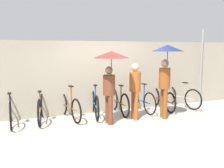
# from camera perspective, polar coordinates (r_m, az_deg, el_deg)

# --- Properties ---
(ground_plane) EXTENTS (30.00, 30.00, 0.00)m
(ground_plane) POSITION_cam_1_polar(r_m,az_deg,el_deg) (6.57, 2.83, -9.66)
(ground_plane) COLOR #9E998E
(back_wall) EXTENTS (13.45, 0.12, 2.23)m
(back_wall) POSITION_cam_1_polar(r_m,az_deg,el_deg) (7.91, -2.35, 1.66)
(back_wall) COLOR gray
(back_wall) RESTS_ON ground
(parked_bicycle_0) EXTENTS (0.44, 1.70, 0.97)m
(parked_bicycle_0) POSITION_cam_1_polar(r_m,az_deg,el_deg) (7.13, -22.17, -5.69)
(parked_bicycle_0) COLOR black
(parked_bicycle_0) RESTS_ON ground
(parked_bicycle_1) EXTENTS (0.49, 1.70, 1.08)m
(parked_bicycle_1) POSITION_cam_1_polar(r_m,az_deg,el_deg) (7.19, -15.93, -5.25)
(parked_bicycle_1) COLOR black
(parked_bicycle_1) RESTS_ON ground
(parked_bicycle_2) EXTENTS (0.45, 1.75, 0.98)m
(parked_bicycle_2) POSITION_cam_1_polar(r_m,az_deg,el_deg) (7.29, -9.81, -5.03)
(parked_bicycle_2) COLOR black
(parked_bicycle_2) RESTS_ON ground
(parked_bicycle_3) EXTENTS (0.53, 1.78, 1.08)m
(parked_bicycle_3) POSITION_cam_1_polar(r_m,az_deg,el_deg) (7.50, -3.99, -4.44)
(parked_bicycle_3) COLOR black
(parked_bicycle_3) RESTS_ON ground
(parked_bicycle_4) EXTENTS (0.44, 1.75, 1.10)m
(parked_bicycle_4) POSITION_cam_1_polar(r_m,az_deg,el_deg) (7.74, 1.57, -4.00)
(parked_bicycle_4) COLOR black
(parked_bicycle_4) RESTS_ON ground
(parked_bicycle_5) EXTENTS (0.44, 1.71, 0.99)m
(parked_bicycle_5) POSITION_cam_1_polar(r_m,az_deg,el_deg) (8.08, 6.64, -3.62)
(parked_bicycle_5) COLOR black
(parked_bicycle_5) RESTS_ON ground
(parked_bicycle_6) EXTENTS (0.44, 1.72, 0.99)m
(parked_bicycle_6) POSITION_cam_1_polar(r_m,az_deg,el_deg) (8.46, 11.36, -3.34)
(parked_bicycle_6) COLOR black
(parked_bicycle_6) RESTS_ON ground
(parked_bicycle_7) EXTENTS (0.55, 1.74, 1.02)m
(parked_bicycle_7) POSITION_cam_1_polar(r_m,az_deg,el_deg) (8.94, 15.31, -2.74)
(parked_bicycle_7) COLOR black
(parked_bicycle_7) RESTS_ON ground
(pedestrian_leading) EXTENTS (0.92, 0.92, 1.94)m
(pedestrian_leading) POSITION_cam_1_polar(r_m,az_deg,el_deg) (6.43, -0.35, 3.60)
(pedestrian_leading) COLOR brown
(pedestrian_leading) RESTS_ON ground
(pedestrian_center) EXTENTS (0.32, 0.32, 1.59)m
(pedestrian_center) POSITION_cam_1_polar(r_m,az_deg,el_deg) (7.04, 5.27, -0.76)
(pedestrian_center) COLOR #9E4C1E
(pedestrian_center) RESTS_ON ground
(pedestrian_trailing) EXTENTS (0.90, 0.90, 2.10)m
(pedestrian_trailing) POSITION_cam_1_polar(r_m,az_deg,el_deg) (7.14, 12.30, 4.66)
(pedestrian_trailing) COLOR brown
(pedestrian_trailing) RESTS_ON ground
(awning_pole) EXTENTS (0.07, 0.07, 2.70)m
(awning_pole) POSITION_cam_1_polar(r_m,az_deg,el_deg) (9.59, 19.71, 3.71)
(awning_pole) COLOR gray
(awning_pole) RESTS_ON ground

